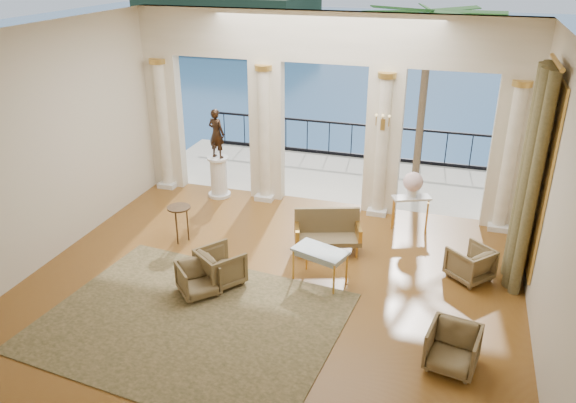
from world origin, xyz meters
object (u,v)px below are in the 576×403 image
(statue, at_px, (216,133))
(game_table, at_px, (320,253))
(settee, at_px, (327,231))
(side_table, at_px, (179,212))
(armchair_b, at_px, (453,346))
(armchair_a, at_px, (198,277))
(pedestal, at_px, (219,177))
(armchair_d, at_px, (221,265))
(armchair_c, at_px, (470,262))
(console_table, at_px, (411,202))

(statue, bearing_deg, game_table, 151.55)
(settee, height_order, side_table, settee)
(armchair_b, height_order, game_table, armchair_b)
(armchair_a, relative_size, pedestal, 0.66)
(armchair_a, bearing_deg, armchair_d, 16.35)
(side_table, bearing_deg, settee, 9.55)
(armchair_b, bearing_deg, statue, 150.53)
(side_table, bearing_deg, pedestal, 94.44)
(pedestal, bearing_deg, game_table, -42.68)
(armchair_a, relative_size, armchair_b, 0.93)
(armchair_c, height_order, console_table, console_table)
(armchair_c, distance_m, armchair_d, 4.66)
(armchair_a, bearing_deg, armchair_b, -53.99)
(armchair_a, height_order, pedestal, pedestal)
(console_table, distance_m, side_table, 5.00)
(pedestal, bearing_deg, armchair_d, -65.84)
(game_table, distance_m, pedestal, 4.64)
(console_table, bearing_deg, statue, 150.88)
(statue, bearing_deg, armchair_d, 128.39)
(pedestal, relative_size, console_table, 1.17)
(settee, bearing_deg, console_table, 26.01)
(statue, bearing_deg, armchair_b, 154.67)
(statue, distance_m, console_table, 4.89)
(statue, distance_m, side_table, 2.64)
(statue, bearing_deg, armchair_c, 174.32)
(side_table, bearing_deg, armchair_c, 2.51)
(settee, bearing_deg, armchair_a, -147.60)
(armchair_c, distance_m, statue, 6.58)
(armchair_b, xyz_separation_m, side_table, (-5.67, 2.39, 0.31))
(game_table, distance_m, console_table, 3.02)
(settee, height_order, game_table, settee)
(armchair_b, relative_size, game_table, 0.67)
(armchair_a, distance_m, armchair_d, 0.51)
(settee, xyz_separation_m, pedestal, (-3.26, 1.94, 0.06))
(pedestal, xyz_separation_m, side_table, (0.19, -2.46, 0.18))
(armchair_d, xyz_separation_m, console_table, (3.09, 3.29, 0.26))
(settee, relative_size, game_table, 1.32)
(armchair_a, xyz_separation_m, statue, (-1.44, 4.19, 1.30))
(armchair_b, distance_m, armchair_c, 2.65)
(armchair_a, bearing_deg, side_table, 80.26)
(game_table, bearing_deg, console_table, 81.81)
(statue, bearing_deg, settee, 163.47)
(armchair_a, xyz_separation_m, console_table, (3.33, 3.74, 0.31))
(armchair_c, xyz_separation_m, game_table, (-2.66, -0.95, 0.24))
(armchair_a, distance_m, pedestal, 4.43)
(armchair_c, bearing_deg, statue, -68.61)
(armchair_c, bearing_deg, game_table, -29.07)
(armchair_d, bearing_deg, armchair_b, -159.09)
(armchair_a, bearing_deg, console_table, 2.73)
(armchair_b, relative_size, pedestal, 0.71)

